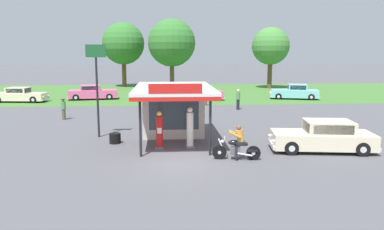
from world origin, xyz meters
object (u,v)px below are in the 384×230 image
Objects in this scene: gas_pump_offside at (190,129)px; spare_tire_stack at (115,138)px; bystander_chatting_near_pumps at (146,102)px; parked_car_back_row_left at (93,93)px; featured_classic_sedan at (323,137)px; parked_car_back_row_centre_right at (19,95)px; parked_car_back_row_right at (198,94)px; motorcycle_with_rider at (237,145)px; gas_pump_nearside at (160,131)px; bystander_standing_back_lot at (206,96)px; parked_car_second_row_spare at (295,92)px; bystander_strolling_foreground at (238,99)px; bystander_leaning_by_kiosk at (63,109)px; roadside_pole_sign at (97,75)px.

spare_tire_stack is (-3.91, 1.23, -0.68)m from gas_pump_offside.
gas_pump_offside is 1.23× the size of bystander_chatting_near_pumps.
parked_car_back_row_left is 11.08m from bystander_chatting_near_pumps.
parked_car_back_row_centre_right is (-22.09, 20.40, -0.04)m from featured_classic_sedan.
parked_car_back_row_right is 8.79× the size of spare_tire_stack.
spare_tire_stack is at bearing 167.57° from featured_classic_sedan.
motorcycle_with_rider is (1.98, -2.28, -0.30)m from gas_pump_offside.
gas_pump_offside is 22.79m from parked_car_back_row_left.
motorcycle_with_rider is 21.57m from parked_car_back_row_right.
spare_tire_stack is (-10.36, 2.28, -0.42)m from featured_classic_sedan.
gas_pump_nearside is 19.62m from parked_car_back_row_right.
parked_car_back_row_centre_right is 3.36× the size of bystander_standing_back_lot.
featured_classic_sedan reaches higher than parked_car_back_row_right.
bystander_standing_back_lot reaches higher than parked_car_second_row_spare.
featured_classic_sedan is at bearing -9.31° from gas_pump_offside.
motorcycle_with_rider is 1.28× the size of bystander_chatting_near_pumps.
parked_car_back_row_right is at bearing -8.94° from parked_car_back_row_left.
bystander_strolling_foreground is 14.54m from spare_tire_stack.
bystander_standing_back_lot is at bearing 103.43° from featured_classic_sedan.
bystander_chatting_near_pumps is (-4.81, 13.98, 0.23)m from motorcycle_with_rider.
bystander_standing_back_lot is at bearing 130.63° from bystander_strolling_foreground.
motorcycle_with_rider reaches higher than parked_car_back_row_centre_right.
featured_classic_sedan is 30.07m from parked_car_back_row_centre_right.
bystander_leaning_by_kiosk is at bearing -152.06° from parked_car_second_row_spare.
roadside_pole_sign is (-11.49, 3.90, 2.83)m from featured_classic_sedan.
bystander_strolling_foreground is at bearing 52.53° from spare_tire_stack.
bystander_standing_back_lot is at bearing 88.45° from motorcycle_with_rider.
parked_car_second_row_spare is at bearing 3.25° from parked_car_back_row_right.
spare_tire_stack is at bearing -113.88° from bystander_standing_back_lot.
featured_classic_sedan is 26.84m from parked_car_back_row_left.
bystander_leaning_by_kiosk is at bearing 120.76° from roadside_pole_sign.
spare_tire_stack is at bearing -131.12° from parked_car_second_row_spare.
gas_pump_offside reaches higher than bystander_strolling_foreground.
gas_pump_nearside reaches higher than bystander_strolling_foreground.
bystander_standing_back_lot is (-2.46, 2.87, -0.07)m from bystander_strolling_foreground.
motorcycle_with_rider reaches higher than spare_tire_stack.
featured_classic_sedan is 0.97× the size of parked_car_second_row_spare.
parked_car_back_row_right is at bearing 89.77° from motorcycle_with_rider.
bystander_leaning_by_kiosk is 2.56× the size of spare_tire_stack.
bystander_strolling_foreground is at bearing -49.37° from bystander_standing_back_lot.
parked_car_back_row_right is 3.69m from bystander_standing_back_lot.
gas_pump_offside reaches higher than gas_pump_nearside.
parked_car_second_row_spare reaches higher than parked_car_back_row_right.
gas_pump_offside is at bearing -98.96° from bystander_standing_back_lot.
bystander_standing_back_lot is at bearing -11.61° from parked_car_back_row_centre_right.
bystander_leaning_by_kiosk is (-15.02, 9.83, 0.12)m from featured_classic_sedan.
parked_car_back_row_left is 1.01× the size of roadside_pole_sign.
parked_car_back_row_centre_right is (-17.70, 0.06, -0.03)m from parked_car_back_row_right.
bystander_standing_back_lot is at bearing 59.61° from roadside_pole_sign.
bystander_chatting_near_pumps is at bearing -151.71° from parked_car_second_row_spare.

